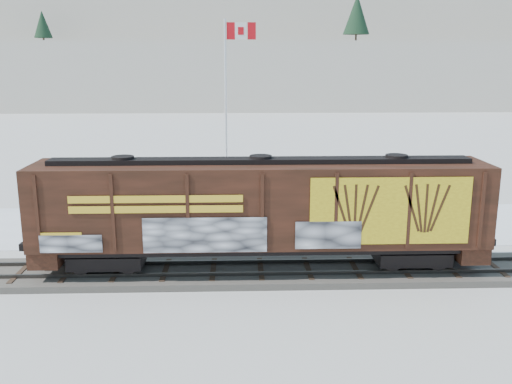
{
  "coord_description": "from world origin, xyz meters",
  "views": [
    {
      "loc": [
        -0.95,
        -22.64,
        8.89
      ],
      "look_at": [
        -0.1,
        3.0,
        2.92
      ],
      "focal_mm": 40.0,
      "sensor_mm": 36.0,
      "label": 1
    }
  ],
  "objects_px": {
    "flagpole": "(228,138)",
    "car_dark": "(290,214)",
    "hopper_railcar": "(261,207)",
    "car_white": "(281,210)",
    "car_silver": "(204,218)"
  },
  "relations": [
    {
      "from": "car_silver",
      "to": "car_white",
      "type": "relative_size",
      "value": 1.01
    },
    {
      "from": "flagpole",
      "to": "car_dark",
      "type": "xyz_separation_m",
      "value": [
        3.38,
        -5.57,
        -3.43
      ]
    },
    {
      "from": "hopper_railcar",
      "to": "car_silver",
      "type": "xyz_separation_m",
      "value": [
        -2.74,
        6.35,
        -2.24
      ]
    },
    {
      "from": "hopper_railcar",
      "to": "car_white",
      "type": "bearing_deg",
      "value": 79.74
    },
    {
      "from": "hopper_railcar",
      "to": "car_silver",
      "type": "bearing_deg",
      "value": 113.38
    },
    {
      "from": "hopper_railcar",
      "to": "car_dark",
      "type": "distance_m",
      "value": 7.67
    },
    {
      "from": "flagpole",
      "to": "hopper_railcar",
      "type": "bearing_deg",
      "value": -83.16
    },
    {
      "from": "flagpole",
      "to": "car_white",
      "type": "height_order",
      "value": "flagpole"
    },
    {
      "from": "car_white",
      "to": "car_dark",
      "type": "xyz_separation_m",
      "value": [
        0.42,
        -0.85,
        -0.0
      ]
    },
    {
      "from": "car_dark",
      "to": "flagpole",
      "type": "bearing_deg",
      "value": 24.78
    },
    {
      "from": "car_white",
      "to": "car_silver",
      "type": "bearing_deg",
      "value": 101.06
    },
    {
      "from": "hopper_railcar",
      "to": "car_white",
      "type": "height_order",
      "value": "hopper_railcar"
    },
    {
      "from": "flagpole",
      "to": "car_dark",
      "type": "distance_m",
      "value": 7.36
    },
    {
      "from": "hopper_railcar",
      "to": "flagpole",
      "type": "bearing_deg",
      "value": 96.84
    },
    {
      "from": "hopper_railcar",
      "to": "car_dark",
      "type": "relative_size",
      "value": 3.94
    }
  ]
}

